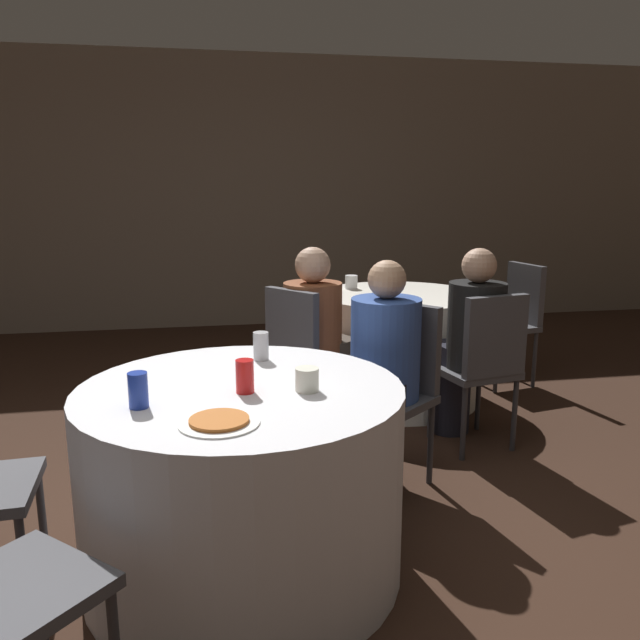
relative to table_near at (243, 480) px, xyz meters
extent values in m
plane|color=#382319|center=(-0.12, -0.02, -0.38)|extent=(16.00, 16.00, 0.00)
cube|color=gray|center=(-0.12, 4.47, 1.02)|extent=(16.00, 0.06, 2.80)
cylinder|color=silver|center=(0.00, 0.00, 0.00)|extent=(1.22, 1.22, 0.75)
cylinder|color=white|center=(1.20, 1.85, 0.00)|extent=(1.14, 1.14, 0.75)
cube|color=#47474C|center=(0.73, 0.58, 0.07)|extent=(0.56, 0.56, 0.04)
cube|color=#47474C|center=(0.87, 0.69, 0.31)|extent=(0.28, 0.33, 0.44)
cylinder|color=#333338|center=(0.70, 0.34, -0.16)|extent=(0.03, 0.03, 0.43)
cylinder|color=#333338|center=(0.49, 0.61, -0.16)|extent=(0.03, 0.03, 0.43)
cylinder|color=#333338|center=(0.97, 0.55, -0.16)|extent=(0.03, 0.03, 0.43)
cylinder|color=#333338|center=(0.76, 0.82, -0.16)|extent=(0.03, 0.03, 0.43)
cylinder|color=#333338|center=(-0.77, 0.12, -0.16)|extent=(0.03, 0.03, 0.43)
cylinder|color=#333338|center=(-0.75, -0.22, -0.16)|extent=(0.03, 0.03, 0.43)
cube|color=#47474C|center=(-0.64, -0.68, 0.07)|extent=(0.57, 0.57, 0.04)
cylinder|color=#333338|center=(-0.64, -0.44, -0.16)|extent=(0.03, 0.03, 0.43)
cube|color=#47474C|center=(2.08, 2.02, 0.07)|extent=(0.47, 0.47, 0.04)
cube|color=#47474C|center=(2.25, 2.05, 0.31)|extent=(0.12, 0.38, 0.44)
cylinder|color=#333338|center=(1.94, 1.82, -0.16)|extent=(0.03, 0.03, 0.43)
cylinder|color=#333338|center=(1.88, 2.15, -0.16)|extent=(0.03, 0.03, 0.43)
cylinder|color=#333338|center=(2.27, 1.88, -0.16)|extent=(0.03, 0.03, 0.43)
cylinder|color=#333338|center=(2.21, 2.22, -0.16)|extent=(0.03, 0.03, 0.43)
cube|color=#47474C|center=(1.38, 0.98, 0.07)|extent=(0.47, 0.47, 0.04)
cube|color=#47474C|center=(1.41, 0.80, 0.31)|extent=(0.38, 0.12, 0.44)
cylinder|color=#333338|center=(1.18, 1.11, -0.16)|extent=(0.03, 0.03, 0.43)
cylinder|color=#333338|center=(1.51, 1.18, -0.16)|extent=(0.03, 0.03, 0.43)
cylinder|color=#333338|center=(1.24, 0.78, -0.16)|extent=(0.03, 0.03, 0.43)
cylinder|color=#333338|center=(1.58, 0.85, -0.16)|extent=(0.03, 0.03, 0.43)
cube|color=#47474C|center=(0.50, 1.31, 0.07)|extent=(0.56, 0.56, 0.04)
cube|color=#47474C|center=(0.36, 1.20, 0.31)|extent=(0.27, 0.33, 0.44)
cylinder|color=#333338|center=(0.53, 1.55, -0.16)|extent=(0.03, 0.03, 0.43)
cylinder|color=#333338|center=(0.74, 1.28, -0.16)|extent=(0.03, 0.03, 0.43)
cylinder|color=#333338|center=(0.26, 1.34, -0.16)|extent=(0.03, 0.03, 0.43)
cylinder|color=#333338|center=(0.47, 1.07, -0.16)|extent=(0.03, 0.03, 0.43)
cylinder|color=#4C4238|center=(0.67, 1.44, -0.14)|extent=(0.24, 0.24, 0.47)
cube|color=#4C4238|center=(0.58, 1.37, 0.14)|extent=(0.45, 0.45, 0.12)
cylinder|color=brown|center=(0.50, 1.31, 0.32)|extent=(0.34, 0.34, 0.46)
sphere|color=tan|center=(0.50, 1.31, 0.66)|extent=(0.21, 0.21, 0.21)
cylinder|color=black|center=(0.56, 0.44, -0.14)|extent=(0.24, 0.24, 0.47)
cube|color=black|center=(0.64, 0.51, 0.14)|extent=(0.45, 0.45, 0.12)
cylinder|color=#33519E|center=(0.73, 0.58, 0.34)|extent=(0.34, 0.34, 0.49)
sphere|color=tan|center=(0.73, 0.58, 0.67)|extent=(0.18, 0.18, 0.18)
cylinder|color=black|center=(1.33, 1.20, -0.14)|extent=(0.24, 0.24, 0.47)
cube|color=black|center=(1.35, 1.09, 0.14)|extent=(0.36, 0.37, 0.12)
cylinder|color=black|center=(1.38, 0.98, 0.34)|extent=(0.32, 0.32, 0.49)
sphere|color=tan|center=(1.38, 0.98, 0.68)|extent=(0.19, 0.19, 0.19)
cylinder|color=white|center=(-0.09, -0.36, 0.38)|extent=(0.26, 0.26, 0.01)
cylinder|color=#BC6628|center=(-0.09, -0.36, 0.39)|extent=(0.19, 0.19, 0.01)
cylinder|color=silver|center=(0.11, 0.35, 0.44)|extent=(0.07, 0.07, 0.12)
cylinder|color=#1E38A5|center=(-0.35, -0.16, 0.44)|extent=(0.07, 0.07, 0.12)
cylinder|color=red|center=(0.01, -0.07, 0.44)|extent=(0.07, 0.07, 0.12)
cylinder|color=silver|center=(0.24, -0.09, 0.42)|extent=(0.09, 0.09, 0.09)
cylinder|color=white|center=(0.92, 2.13, 0.42)|extent=(0.09, 0.09, 0.10)
camera|label=1|loc=(-0.11, -2.23, 1.11)|focal=35.00mm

